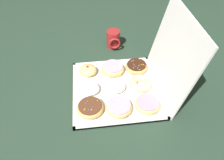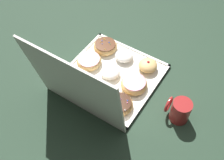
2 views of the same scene
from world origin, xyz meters
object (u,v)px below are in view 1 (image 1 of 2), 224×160
at_px(powdered_filled_donut_4, 117,86).
at_px(pink_frosted_donut_3, 113,69).
at_px(pink_frosted_donut_5, 119,107).
at_px(sprinkle_donut_2, 90,108).
at_px(donut_box, 116,89).
at_px(pink_frosted_donut_8, 148,104).
at_px(powdered_filled_donut_1, 90,88).
at_px(sprinkle_donut_6, 136,67).
at_px(coffee_mug, 113,39).
at_px(cruller_donut_7, 140,83).
at_px(jelly_filled_donut_0, 88,70).

bearing_deg(powdered_filled_donut_4, pink_frosted_donut_3, -178.58).
height_order(powdered_filled_donut_4, pink_frosted_donut_5, powdered_filled_donut_4).
height_order(sprinkle_donut_2, pink_frosted_donut_3, sprinkle_donut_2).
xyz_separation_m(donut_box, pink_frosted_donut_8, (0.13, 0.12, 0.02)).
relative_size(powdered_filled_donut_1, sprinkle_donut_6, 0.75).
distance_m(powdered_filled_donut_1, sprinkle_donut_6, 0.28).
relative_size(powdered_filled_donut_1, pink_frosted_donut_8, 0.75).
xyz_separation_m(donut_box, sprinkle_donut_6, (-0.12, 0.12, 0.02)).
height_order(pink_frosted_donut_3, coffee_mug, coffee_mug).
height_order(powdered_filled_donut_1, pink_frosted_donut_5, powdered_filled_donut_1).
relative_size(cruller_donut_7, coffee_mug, 1.07).
relative_size(jelly_filled_donut_0, powdered_filled_donut_1, 1.03).
xyz_separation_m(sprinkle_donut_2, sprinkle_donut_6, (-0.24, 0.25, -0.00)).
xyz_separation_m(jelly_filled_donut_0, coffee_mug, (-0.23, 0.16, 0.02)).
distance_m(jelly_filled_donut_0, powdered_filled_donut_4, 0.18).
xyz_separation_m(donut_box, sprinkle_donut_2, (0.12, -0.13, 0.02)).
bearing_deg(pink_frosted_donut_8, sprinkle_donut_6, 179.50).
height_order(cruller_donut_7, pink_frosted_donut_8, cruller_donut_7).
relative_size(jelly_filled_donut_0, pink_frosted_donut_8, 0.77).
bearing_deg(pink_frosted_donut_8, powdered_filled_donut_1, -116.42).
height_order(powdered_filled_donut_1, cruller_donut_7, powdered_filled_donut_1).
xyz_separation_m(pink_frosted_donut_5, sprinkle_donut_6, (-0.25, 0.13, -0.00)).
relative_size(jelly_filled_donut_0, pink_frosted_donut_5, 0.75).
relative_size(powdered_filled_donut_4, coffee_mug, 0.85).
distance_m(donut_box, coffee_mug, 0.35).
height_order(sprinkle_donut_2, powdered_filled_donut_4, same).
distance_m(pink_frosted_donut_5, coffee_mug, 0.48).
distance_m(pink_frosted_donut_3, pink_frosted_donut_8, 0.28).
bearing_deg(donut_box, powdered_filled_donut_1, -87.26).
relative_size(donut_box, pink_frosted_donut_5, 3.47).
bearing_deg(pink_frosted_donut_5, powdered_filled_donut_1, -136.48).
bearing_deg(donut_box, cruller_donut_7, 90.71).
xyz_separation_m(pink_frosted_donut_3, cruller_donut_7, (0.12, 0.12, -0.00)).
bearing_deg(powdered_filled_donut_4, coffee_mug, 175.15).
xyz_separation_m(donut_box, cruller_donut_7, (-0.00, 0.12, 0.02)).
distance_m(pink_frosted_donut_5, pink_frosted_donut_8, 0.13).
distance_m(sprinkle_donut_6, pink_frosted_donut_8, 0.25).
height_order(powdered_filled_donut_4, pink_frosted_donut_8, powdered_filled_donut_4).
bearing_deg(pink_frosted_donut_5, coffee_mug, 175.54).
relative_size(powdered_filled_donut_1, coffee_mug, 0.83).
bearing_deg(sprinkle_donut_2, donut_box, 132.53).
bearing_deg(donut_box, pink_frosted_donut_3, -179.47).
bearing_deg(powdered_filled_donut_4, pink_frosted_donut_8, 44.58).
relative_size(donut_box, pink_frosted_donut_8, 3.58).
bearing_deg(sprinkle_donut_2, pink_frosted_donut_5, 84.76).
bearing_deg(sprinkle_donut_6, cruller_donut_7, -2.81).
distance_m(jelly_filled_donut_0, sprinkle_donut_2, 0.24).
xyz_separation_m(pink_frosted_donut_3, sprinkle_donut_6, (-0.00, 0.13, -0.00)).
height_order(pink_frosted_donut_5, cruller_donut_7, cruller_donut_7).
xyz_separation_m(donut_box, powdered_filled_donut_1, (0.01, -0.12, 0.03)).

